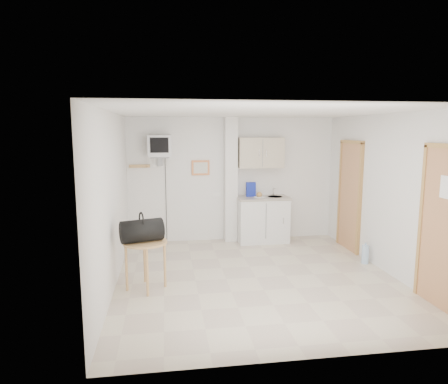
{
  "coord_description": "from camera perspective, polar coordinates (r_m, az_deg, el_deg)",
  "views": [
    {
      "loc": [
        -1.34,
        -5.73,
        2.23
      ],
      "look_at": [
        -0.41,
        0.6,
        1.25
      ],
      "focal_mm": 32.0,
      "sensor_mm": 36.0,
      "label": 1
    }
  ],
  "objects": [
    {
      "name": "round_table",
      "position": [
        5.77,
        -11.17,
        -7.83
      ],
      "size": [
        0.62,
        0.62,
        0.7
      ],
      "rotation": [
        0.0,
        0.0,
        0.11
      ],
      "color": "#B4804E",
      "rests_on": "ground"
    },
    {
      "name": "water_bottle",
      "position": [
        7.26,
        19.52,
        -8.38
      ],
      "size": [
        0.12,
        0.12,
        0.36
      ],
      "color": "#A4C4E3",
      "rests_on": "ground"
    },
    {
      "name": "crt_television",
      "position": [
        7.76,
        -9.19,
        6.42
      ],
      "size": [
        0.44,
        0.45,
        2.15
      ],
      "color": "slate",
      "rests_on": "ground"
    },
    {
      "name": "duffel_bag",
      "position": [
        5.69,
        -11.67,
        -5.4
      ],
      "size": [
        0.64,
        0.47,
        0.42
      ],
      "rotation": [
        0.0,
        0.0,
        0.31
      ],
      "color": "black",
      "rests_on": "round_table"
    },
    {
      "name": "ground",
      "position": [
        6.3,
        4.61,
        -12.07
      ],
      "size": [
        4.5,
        4.5,
        0.0
      ],
      "primitive_type": "plane",
      "color": "beige",
      "rests_on": "ground"
    },
    {
      "name": "room_envelope",
      "position": [
        6.07,
        6.81,
        2.1
      ],
      "size": [
        4.24,
        4.54,
        2.55
      ],
      "color": "white",
      "rests_on": "ground"
    },
    {
      "name": "kitchenette",
      "position": [
        8.1,
        5.47,
        -1.47
      ],
      "size": [
        1.03,
        0.58,
        2.1
      ],
      "color": "silver",
      "rests_on": "ground"
    }
  ]
}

